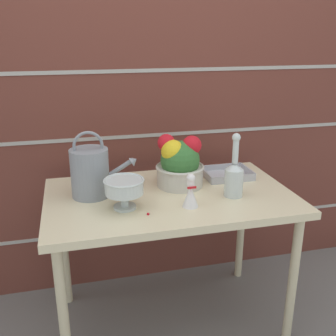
% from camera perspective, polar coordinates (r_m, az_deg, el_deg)
% --- Properties ---
extents(ground_plane, '(12.00, 12.00, 0.00)m').
position_cam_1_polar(ground_plane, '(2.28, 0.23, -21.13)').
color(ground_plane, slate).
extents(brick_wall, '(3.60, 0.08, 2.20)m').
position_cam_1_polar(brick_wall, '(2.25, -2.82, 9.47)').
color(brick_wall, brown).
rests_on(brick_wall, ground_plane).
extents(patio_table, '(1.18, 0.71, 0.74)m').
position_cam_1_polar(patio_table, '(1.92, 0.26, -5.83)').
color(patio_table, beige).
rests_on(patio_table, ground_plane).
extents(watering_can, '(0.32, 0.18, 0.32)m').
position_cam_1_polar(watering_can, '(1.87, -11.17, -0.54)').
color(watering_can, gray).
rests_on(watering_can, patio_table).
extents(crystal_pedestal_bowl, '(0.18, 0.18, 0.14)m').
position_cam_1_polar(crystal_pedestal_bowl, '(1.72, -6.39, -2.86)').
color(crystal_pedestal_bowl, silver).
rests_on(crystal_pedestal_bowl, patio_table).
extents(flower_planter, '(0.24, 0.24, 0.26)m').
position_cam_1_polar(flower_planter, '(1.96, 1.67, 0.68)').
color(flower_planter, beige).
rests_on(flower_planter, patio_table).
extents(glass_decanter, '(0.09, 0.09, 0.31)m').
position_cam_1_polar(glass_decanter, '(1.86, 9.57, -1.17)').
color(glass_decanter, silver).
rests_on(glass_decanter, patio_table).
extents(figurine_vase, '(0.07, 0.07, 0.15)m').
position_cam_1_polar(figurine_vase, '(1.74, 3.29, -3.70)').
color(figurine_vase, white).
rests_on(figurine_vase, patio_table).
extents(wire_tray, '(0.25, 0.20, 0.04)m').
position_cam_1_polar(wire_tray, '(2.13, 8.55, -0.96)').
color(wire_tray, '#B7B7BC').
rests_on(wire_tray, patio_table).
extents(fallen_petal, '(0.01, 0.01, 0.01)m').
position_cam_1_polar(fallen_petal, '(1.68, -2.90, -6.69)').
color(fallen_petal, red).
rests_on(fallen_petal, patio_table).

